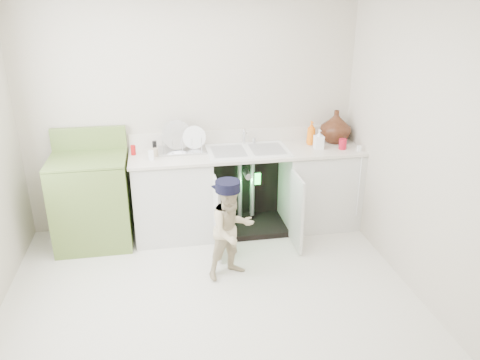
# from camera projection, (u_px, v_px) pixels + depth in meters

# --- Properties ---
(ground) EXTENTS (3.50, 3.50, 0.00)m
(ground) POSITION_uv_depth(u_px,v_px,m) (211.00, 297.00, 4.02)
(ground) COLOR beige
(ground) RESTS_ON ground
(room_shell) EXTENTS (6.00, 5.50, 1.26)m
(room_shell) POSITION_uv_depth(u_px,v_px,m) (208.00, 160.00, 3.55)
(room_shell) COLOR beige
(room_shell) RESTS_ON ground
(counter_run) EXTENTS (2.44, 1.02, 1.25)m
(counter_run) POSITION_uv_depth(u_px,v_px,m) (251.00, 187.00, 5.04)
(counter_run) COLOR silver
(counter_run) RESTS_ON ground
(avocado_stove) EXTENTS (0.75, 0.65, 1.16)m
(avocado_stove) POSITION_uv_depth(u_px,v_px,m) (92.00, 200.00, 4.74)
(avocado_stove) COLOR olive
(avocado_stove) RESTS_ON ground
(repair_worker) EXTENTS (0.66, 0.79, 0.93)m
(repair_worker) POSITION_uv_depth(u_px,v_px,m) (232.00, 229.00, 4.17)
(repair_worker) COLOR beige
(repair_worker) RESTS_ON ground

